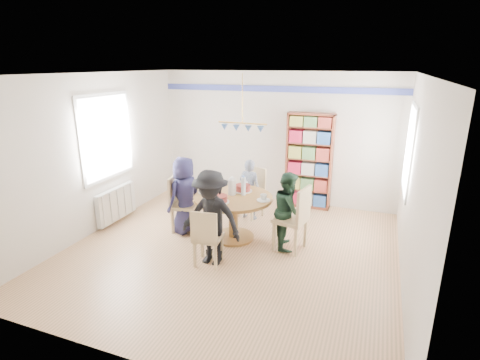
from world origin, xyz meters
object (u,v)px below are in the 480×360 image
at_px(radiator, 116,204).
at_px(chair_far, 253,190).
at_px(chair_left, 180,201).
at_px(person_right, 289,210).
at_px(person_far, 250,189).
at_px(person_left, 185,195).
at_px(bookshelf, 309,162).
at_px(chair_right, 296,216).
at_px(dining_table, 233,207).
at_px(person_near, 211,218).
at_px(chair_near, 206,236).

distance_m(radiator, chair_far, 2.57).
xyz_separation_m(chair_left, person_right, (1.92, 0.06, 0.08)).
height_order(radiator, person_far, person_far).
xyz_separation_m(person_left, bookshelf, (1.76, 1.97, 0.27)).
distance_m(chair_right, person_right, 0.17).
height_order(dining_table, bookshelf, bookshelf).
bearing_deg(person_right, dining_table, 76.77).
relative_size(person_right, person_far, 1.08).
bearing_deg(bookshelf, person_right, -88.36).
height_order(radiator, person_left, person_left).
bearing_deg(person_right, person_left, 77.04).
bearing_deg(bookshelf, person_left, -131.72).
xyz_separation_m(person_near, bookshelf, (0.87, 2.80, 0.23)).
height_order(chair_right, person_left, person_left).
distance_m(person_near, bookshelf, 2.94).
distance_m(person_right, person_far, 1.31).
height_order(chair_left, person_left, person_left).
xyz_separation_m(person_right, person_far, (-0.96, 0.88, -0.04)).
distance_m(dining_table, person_left, 0.89).
xyz_separation_m(radiator, person_far, (2.26, 1.03, 0.23)).
xyz_separation_m(radiator, chair_near, (2.27, -0.87, 0.13)).
relative_size(chair_near, person_right, 0.71).
bearing_deg(bookshelf, person_far, -132.05).
bearing_deg(chair_near, dining_table, 88.70).
bearing_deg(person_left, person_near, 65.30).
bearing_deg(chair_far, chair_left, -132.16).
bearing_deg(dining_table, chair_near, -91.30).
height_order(person_left, person_near, person_near).
height_order(person_left, bookshelf, bookshelf).
xyz_separation_m(radiator, bookshelf, (3.17, 2.04, 0.60)).
distance_m(chair_right, chair_far, 1.55).
xyz_separation_m(chair_far, bookshelf, (0.89, 0.86, 0.43)).
bearing_deg(radiator, chair_right, 1.14).
bearing_deg(person_far, chair_near, 96.42).
distance_m(dining_table, person_near, 0.89).
bearing_deg(chair_left, chair_near, -44.72).
distance_m(radiator, chair_left, 1.32).
distance_m(chair_right, person_near, 1.35).
bearing_deg(bookshelf, radiator, -147.20).
xyz_separation_m(dining_table, chair_right, (1.06, -0.05, 0.02)).
height_order(person_right, person_near, person_near).
bearing_deg(bookshelf, chair_far, -135.76).
bearing_deg(chair_left, person_near, -40.53).
bearing_deg(person_right, chair_near, 121.59).
distance_m(chair_left, person_far, 1.34).
relative_size(dining_table, chair_right, 1.24).
relative_size(chair_far, chair_near, 1.08).
relative_size(person_left, bookshelf, 0.70).
relative_size(radiator, bookshelf, 0.52).
bearing_deg(chair_right, dining_table, 177.40).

